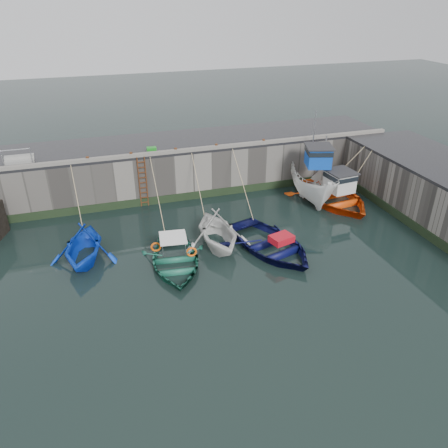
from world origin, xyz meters
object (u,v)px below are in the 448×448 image
object	(u,v)px
boat_near_navy	(270,250)
bollard_b	(131,155)
boat_far_orange	(332,195)
boat_near_blacktrim	(217,245)
fish_crate	(152,150)
bollard_c	(176,150)
bollard_a	(88,159)
bollard_d	(216,146)
bollard_e	(264,141)
boat_far_white	(314,180)
boat_near_blue	(175,265)
boat_near_white	(86,259)
ladder	(143,182)

from	to	relation	value
boat_near_navy	bollard_b	xyz separation A→B (m)	(-5.93, 7.58, 3.30)
boat_far_orange	bollard_b	xyz separation A→B (m)	(-11.97, 3.32, 2.87)
boat_near_blacktrim	boat_near_navy	size ratio (longest dim) A/B	0.78
fish_crate	bollard_b	world-z (taller)	fish_crate
fish_crate	bollard_c	distance (m)	1.49
boat_near_blacktrim	bollard_a	distance (m)	9.25
bollard_b	bollard_d	world-z (taller)	same
boat_near_navy	bollard_e	world-z (taller)	bollard_e
boat_far_white	bollard_b	bearing A→B (deg)	-174.57
boat_far_white	boat_near_blue	bearing A→B (deg)	-136.03
boat_near_white	bollard_d	world-z (taller)	bollard_d
ladder	boat_near_blacktrim	size ratio (longest dim) A/B	0.72
boat_near_navy	bollard_e	size ratio (longest dim) A/B	20.16
bollard_a	bollard_e	world-z (taller)	same
boat_near_white	bollard_a	size ratio (longest dim) A/B	14.87
boat_far_white	bollard_c	bearing A→B (deg)	-178.01
ladder	boat_far_orange	distance (m)	11.91
ladder	fish_crate	size ratio (longest dim) A/B	5.52
ladder	boat_near_white	size ratio (longest dim) A/B	0.77
boat_far_white	bollard_e	size ratio (longest dim) A/B	26.33
boat_near_blacktrim	boat_near_navy	distance (m)	2.81
boat_far_orange	boat_near_blue	bearing A→B (deg)	-165.11
bollard_d	ladder	bearing A→B (deg)	-176.00
ladder	boat_far_orange	size ratio (longest dim) A/B	0.47
bollard_c	bollard_e	xyz separation A→B (m)	(5.80, 0.00, 0.00)
boat_far_orange	boat_near_white	bearing A→B (deg)	-177.37
boat_far_white	bollard_a	distance (m)	14.01
boat_near_navy	fish_crate	world-z (taller)	fish_crate
fish_crate	bollard_d	distance (m)	4.02
ladder	bollard_c	distance (m)	2.81
boat_far_white	fish_crate	bearing A→B (deg)	-178.87
boat_near_white	bollard_b	distance (m)	7.28
boat_far_orange	bollard_b	distance (m)	12.75
boat_near_blacktrim	boat_far_white	size ratio (longest dim) A/B	0.60
boat_near_white	bollard_e	world-z (taller)	bollard_e
boat_far_orange	bollard_c	size ratio (longest dim) A/B	24.55
boat_near_blue	bollard_d	size ratio (longest dim) A/B	17.37
bollard_a	bollard_d	distance (m)	7.80
bollard_a	boat_near_blacktrim	bearing A→B (deg)	-46.74
boat_near_white	boat_near_blacktrim	xyz separation A→B (m)	(6.71, -0.70, 0.00)
bollard_a	bollard_e	bearing A→B (deg)	0.00
boat_far_orange	bollard_d	xyz separation A→B (m)	(-6.67, 3.32, 2.87)
fish_crate	ladder	bearing A→B (deg)	-129.49
boat_far_white	bollard_d	distance (m)	6.64
bollard_b	bollard_c	world-z (taller)	same
boat_near_blacktrim	bollard_c	world-z (taller)	bollard_c
bollard_a	bollard_c	distance (m)	5.20
ladder	boat_near_white	xyz separation A→B (m)	(-3.79, -5.26, -1.59)
bollard_c	bollard_e	distance (m)	5.80
fish_crate	bollard_a	distance (m)	3.84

